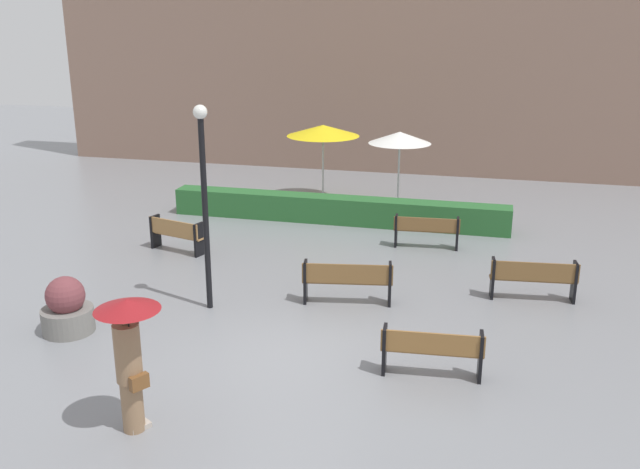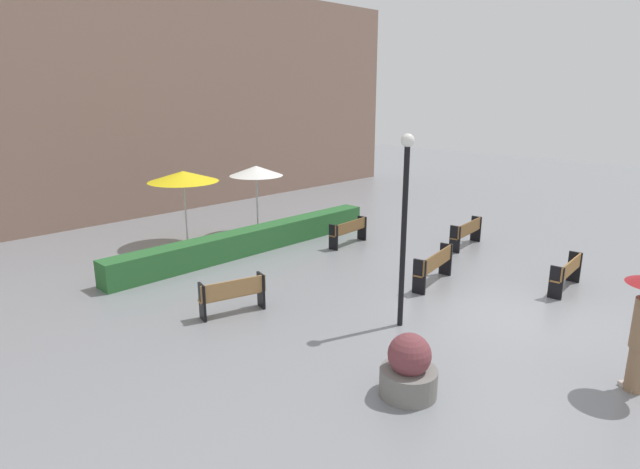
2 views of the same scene
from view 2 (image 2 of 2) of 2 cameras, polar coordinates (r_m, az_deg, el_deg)
ground_plane at (r=13.09m, az=20.26°, el=-8.41°), size 60.00×60.00×0.00m
bench_near_right at (r=15.15m, az=25.15°, el=-3.65°), size 1.73×0.47×0.85m
bench_mid_center at (r=14.46m, az=12.29°, el=-3.19°), size 1.92×0.66×0.92m
bench_back_row at (r=17.79m, az=3.15°, el=0.46°), size 1.72×0.46×0.84m
bench_far_left at (r=12.46m, az=-9.38°, el=-6.31°), size 1.59×0.74×0.86m
bench_far_right at (r=18.20m, az=15.60°, el=0.31°), size 1.83×0.53×0.88m
planter_pot at (r=9.36m, az=9.56°, el=-14.16°), size 0.99×0.99×1.12m
lamp_post at (r=11.25m, az=9.12°, el=2.31°), size 0.28×0.28×4.21m
patio_umbrella_yellow at (r=18.07m, az=-14.56°, el=6.09°), size 2.32×2.32×2.50m
patio_umbrella_white at (r=18.97m, az=-6.91°, el=6.83°), size 1.90×1.90×2.48m
hedge_strip at (r=17.19m, az=-7.36°, el=-0.60°), size 9.92×0.70×0.77m
building_facade at (r=23.47m, az=-17.72°, el=13.76°), size 28.00×1.20×9.44m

